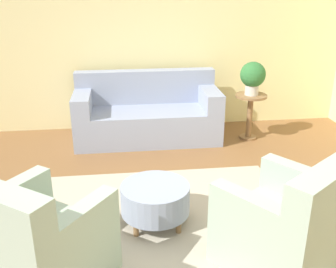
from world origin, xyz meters
TOP-DOWN VIEW (x-y plane):
  - ground_plane at (0.00, 0.00)m, footprint 16.00×16.00m
  - wall_back at (0.00, 2.92)m, footprint 9.72×0.12m
  - rug at (0.00, 0.00)m, footprint 2.73×2.41m
  - couch at (0.07, 2.34)m, footprint 2.04×0.86m
  - armchair_left at (-0.96, -0.58)m, footprint 1.16×1.15m
  - armchair_right at (0.96, -0.58)m, footprint 1.16×1.15m
  - ottoman_table at (-0.02, 0.15)m, footprint 0.65×0.65m
  - side_table at (1.53, 2.14)m, footprint 0.45×0.45m
  - potted_plant_on_side_table at (1.53, 2.14)m, footprint 0.35×0.35m

SIDE VIEW (x-z plane):
  - ground_plane at x=0.00m, z-range 0.00..0.00m
  - rug at x=0.00m, z-range 0.00..0.01m
  - ottoman_table at x=-0.02m, z-range 0.07..0.46m
  - couch at x=0.07m, z-range -0.13..0.82m
  - armchair_left at x=-0.96m, z-range -0.11..0.84m
  - armchair_right at x=0.96m, z-range -0.11..0.84m
  - side_table at x=1.53m, z-range 0.11..0.77m
  - potted_plant_on_side_table at x=1.53m, z-range 0.69..1.16m
  - wall_back at x=0.00m, z-range 0.00..2.80m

